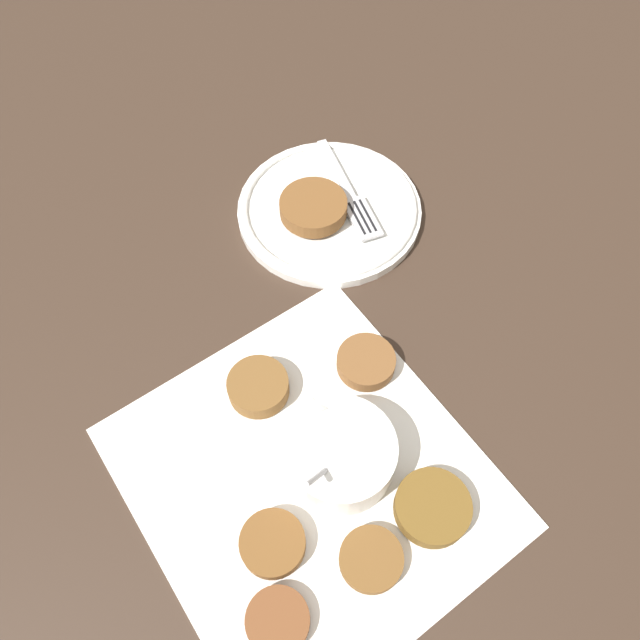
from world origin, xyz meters
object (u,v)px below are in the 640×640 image
at_px(fork, 352,198).
at_px(serving_plate, 329,209).
at_px(fritter_on_plate, 313,207).
at_px(sauce_bowl, 340,455).

bearing_deg(fork, serving_plate, 76.89).
xyz_separation_m(serving_plate, fritter_on_plate, (-0.00, 0.02, 0.02)).
bearing_deg(sauce_bowl, fritter_on_plate, -23.94).
xyz_separation_m(fritter_on_plate, fork, (-0.00, -0.05, -0.01)).
bearing_deg(fritter_on_plate, serving_plate, -84.35).
height_order(serving_plate, fork, fork).
relative_size(serving_plate, fork, 1.32).
bearing_deg(sauce_bowl, fork, -32.46).
xyz_separation_m(sauce_bowl, serving_plate, (0.29, -0.15, -0.02)).
xyz_separation_m(serving_plate, fork, (-0.01, -0.03, 0.01)).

